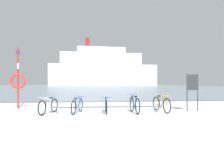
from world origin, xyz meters
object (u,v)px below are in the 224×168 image
object	(u,v)px
bicycle_4	(161,104)
info_sign	(192,86)
rescue_post	(18,80)
ferry_ship	(103,70)
bicycle_0	(48,106)
bicycle_3	(135,105)
bicycle_2	(106,105)
bicycle_1	(77,106)

from	to	relation	value
bicycle_4	info_sign	xyz separation A→B (m)	(1.61, 0.17, 0.85)
rescue_post	ferry_ship	world-z (taller)	ferry_ship
bicycle_0	info_sign	distance (m)	6.82
bicycle_0	ferry_ship	distance (m)	85.54
info_sign	rescue_post	distance (m)	8.95
bicycle_3	bicycle_2	bearing A→B (deg)	174.18
bicycle_1	info_sign	size ratio (longest dim) A/B	0.92
info_sign	rescue_post	size ratio (longest dim) A/B	0.56
bicycle_1	rescue_post	size ratio (longest dim) A/B	0.52
bicycle_2	ferry_ship	bearing A→B (deg)	86.43
rescue_post	ferry_ship	distance (m)	83.47
bicycle_3	info_sign	distance (m)	3.04
bicycle_0	bicycle_1	xyz separation A→B (m)	(1.26, 0.02, -0.00)
bicycle_1	ferry_ship	xyz separation A→B (m)	(6.59, 84.91, 6.42)
bicycle_2	ferry_ship	distance (m)	85.32
bicycle_1	ferry_ship	distance (m)	85.41
bicycle_2	rescue_post	bearing A→B (deg)	154.14
bicycle_3	info_sign	world-z (taller)	info_sign
bicycle_2	rescue_post	size ratio (longest dim) A/B	0.52
info_sign	bicycle_3	bearing A→B (deg)	-173.88
bicycle_0	bicycle_3	world-z (taller)	bicycle_3
bicycle_2	ferry_ship	size ratio (longest dim) A/B	0.04
bicycle_0	bicycle_3	bearing A→B (deg)	-1.66
bicycle_0	bicycle_2	distance (m)	2.56
bicycle_3	rescue_post	xyz separation A→B (m)	(-5.81, 2.32, 1.14)
bicycle_1	bicycle_3	distance (m)	2.59
bicycle_1	bicycle_2	distance (m)	1.30
bicycle_0	ferry_ship	world-z (taller)	ferry_ship
bicycle_1	bicycle_4	bearing A→B (deg)	0.05
bicycle_1	info_sign	world-z (taller)	info_sign
bicycle_2	bicycle_4	distance (m)	2.59
bicycle_0	bicycle_3	size ratio (longest dim) A/B	0.96
bicycle_2	rescue_post	world-z (taller)	rescue_post
bicycle_2	bicycle_3	world-z (taller)	bicycle_3
bicycle_1	bicycle_3	size ratio (longest dim) A/B	0.98
info_sign	rescue_post	world-z (taller)	rescue_post
rescue_post	bicycle_4	bearing A→B (deg)	-17.07
bicycle_4	info_sign	distance (m)	1.83
bicycle_1	bicycle_4	distance (m)	3.89
bicycle_4	ferry_ship	size ratio (longest dim) A/B	0.04
bicycle_0	info_sign	size ratio (longest dim) A/B	0.91
bicycle_2	bicycle_4	bearing A→B (deg)	0.17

